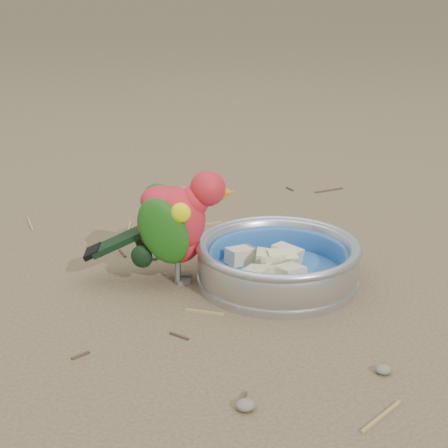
{
  "coord_description": "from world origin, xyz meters",
  "views": [
    {
      "loc": [
        -0.11,
        -0.87,
        0.41
      ],
      "look_at": [
        0.03,
        0.03,
        0.08
      ],
      "focal_mm": 55.0,
      "sensor_mm": 36.0,
      "label": 1
    }
  ],
  "objects": [
    {
      "name": "lory_parrot",
      "position": [
        -0.04,
        0.02,
        0.08
      ],
      "size": [
        0.2,
        0.12,
        0.16
      ],
      "primitive_type": null,
      "rotation": [
        0.0,
        0.0,
        -1.7
      ],
      "color": "red",
      "rests_on": "ground"
    },
    {
      "name": "fruit_wedges",
      "position": [
        0.1,
        -0.01,
        0.03
      ],
      "size": [
        0.14,
        0.14,
        0.03
      ],
      "primitive_type": null,
      "color": "beige",
      "rests_on": "food_bowl"
    },
    {
      "name": "ground_debris",
      "position": [
        -0.04,
        0.01,
        0.0
      ],
      "size": [
        0.9,
        0.8,
        0.01
      ],
      "primitive_type": null,
      "color": "#A38548",
      "rests_on": "ground"
    },
    {
      "name": "bowl_wall",
      "position": [
        0.1,
        -0.01,
        0.04
      ],
      "size": [
        0.23,
        0.23,
        0.04
      ],
      "primitive_type": null,
      "color": "#B2B2BA",
      "rests_on": "food_bowl"
    },
    {
      "name": "ground",
      "position": [
        0.0,
        0.0,
        0.0
      ],
      "size": [
        60.0,
        60.0,
        0.0
      ],
      "primitive_type": "plane",
      "color": "brown"
    },
    {
      "name": "food_bowl",
      "position": [
        0.1,
        -0.01,
        0.01
      ],
      "size": [
        0.23,
        0.23,
        0.02
      ],
      "primitive_type": "cylinder",
      "color": "#B2B2BA",
      "rests_on": "ground"
    }
  ]
}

